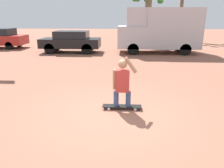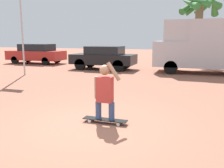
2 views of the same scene
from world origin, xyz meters
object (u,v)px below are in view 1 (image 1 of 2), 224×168
at_px(skateboard, 122,106).
at_px(parked_car_black, 71,41).
at_px(person_skateboarder, 122,81).
at_px(camper_van, 160,29).

height_order(skateboard, parked_car_black, parked_car_black).
bearing_deg(person_skateboarder, skateboard, -0.00).
bearing_deg(parked_car_black, skateboard, -69.01).
height_order(person_skateboarder, camper_van, camper_van).
bearing_deg(camper_van, person_skateboarder, -103.75).
bearing_deg(skateboard, parked_car_black, 110.99).
relative_size(person_skateboarder, camper_van, 0.25).
bearing_deg(parked_car_black, camper_van, 1.89).
height_order(person_skateboarder, parked_car_black, parked_car_black).
distance_m(skateboard, parked_car_black, 10.52).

